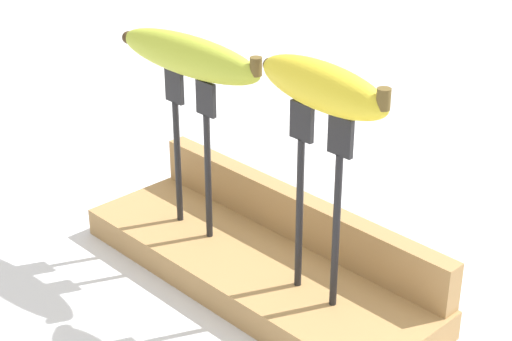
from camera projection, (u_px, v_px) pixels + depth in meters
ground_plane at (256, 281)px, 0.90m from camera, size 3.00×3.00×0.00m
wooden_board at (256, 268)px, 0.89m from camera, size 0.42×0.14×0.03m
board_backstop at (296, 215)px, 0.91m from camera, size 0.41×0.02×0.05m
fork_stand_left at (192, 140)px, 0.89m from camera, size 0.08×0.01×0.18m
fork_stand_right at (319, 189)px, 0.77m from camera, size 0.07×0.01×0.19m
banana_raised_left at (188, 56)px, 0.85m from camera, size 0.20×0.05×0.04m
banana_raised_right at (322, 86)px, 0.72m from camera, size 0.16×0.05×0.04m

